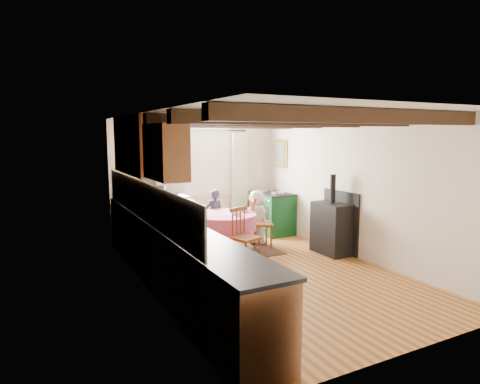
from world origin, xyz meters
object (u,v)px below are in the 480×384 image
cast_iron_stove (332,214)px  child_far (214,216)px  chair_near (246,236)px  aga_range (272,212)px  dining_table (225,232)px  child_right (257,217)px  cup (239,214)px  chair_right (261,222)px  chair_left (182,229)px

cast_iron_stove → child_far: bearing=132.8°
chair_near → aga_range: chair_near is taller
dining_table → child_right: size_ratio=1.09×
cast_iron_stove → cup: bearing=156.4°
dining_table → aga_range: size_ratio=1.18×
chair_near → child_far: (0.10, 1.48, 0.06)m
chair_near → child_far: size_ratio=0.88×
chair_near → child_far: 1.49m
chair_right → aga_range: 1.16m
child_far → child_right: child_far is taller
chair_left → chair_near: bearing=46.4°
chair_near → child_right: size_ratio=0.89×
chair_left → child_far: child_far is taller
chair_right → child_right: size_ratio=0.91×
chair_left → cast_iron_stove: size_ratio=0.70×
dining_table → aga_range: bearing=28.2°
chair_near → chair_left: size_ratio=0.94×
chair_left → chair_right: 1.54m
cast_iron_stove → chair_right: bearing=132.8°
chair_left → cup: size_ratio=9.98×
chair_right → child_far: size_ratio=0.91×
cast_iron_stove → child_right: 1.47m
chair_left → aga_range: 2.45m
dining_table → child_right: 0.81m
aga_range → chair_left: bearing=-161.2°
chair_near → aga_range: bearing=27.4°
dining_table → cast_iron_stove: cast_iron_stove is taller
chair_right → child_far: 0.96m
aga_range → child_right: size_ratio=0.93×
chair_left → aga_range: size_ratio=1.02×
aga_range → chair_right: bearing=-132.4°
chair_near → cup: bearing=56.4°
chair_left → cast_iron_stove: bearing=70.5°
chair_near → chair_right: size_ratio=0.97×
chair_right → dining_table: bearing=102.4°
chair_right → cup: 0.74m
cast_iron_stove → chair_left: bearing=156.9°
aga_range → child_right: (-0.75, -0.65, 0.08)m
chair_left → child_far: size_ratio=0.94×
chair_near → dining_table: bearing=69.7°
aga_range → cast_iron_stove: cast_iron_stove is taller
child_far → cup: child_far is taller
aga_range → child_far: 1.44m
chair_near → cast_iron_stove: size_ratio=0.66×
chair_left → chair_right: chair_left is taller
chair_near → chair_right: 1.08m
dining_table → child_far: bearing=82.4°
aga_range → cast_iron_stove: 1.85m
dining_table → cup: 0.53m
cup → dining_table: bearing=107.4°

